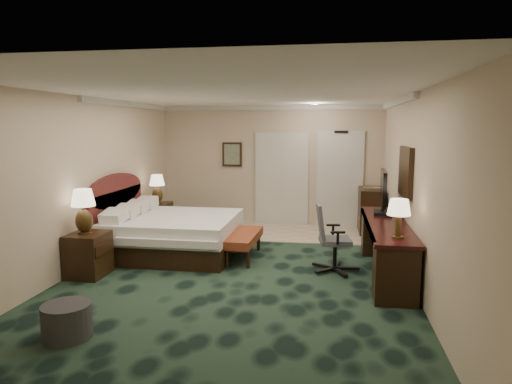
% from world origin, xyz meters
% --- Properties ---
extents(floor, '(5.00, 7.50, 0.00)m').
position_xyz_m(floor, '(0.00, 0.00, 0.00)').
color(floor, black).
rests_on(floor, ground).
extents(ceiling, '(5.00, 7.50, 0.00)m').
position_xyz_m(ceiling, '(0.00, 0.00, 2.70)').
color(ceiling, white).
rests_on(ceiling, wall_back).
extents(wall_back, '(5.00, 0.00, 2.70)m').
position_xyz_m(wall_back, '(0.00, 3.75, 1.35)').
color(wall_back, beige).
rests_on(wall_back, ground).
extents(wall_front, '(5.00, 0.00, 2.70)m').
position_xyz_m(wall_front, '(0.00, -3.75, 1.35)').
color(wall_front, beige).
rests_on(wall_front, ground).
extents(wall_left, '(0.00, 7.50, 2.70)m').
position_xyz_m(wall_left, '(-2.50, 0.00, 1.35)').
color(wall_left, beige).
rests_on(wall_left, ground).
extents(wall_right, '(0.00, 7.50, 2.70)m').
position_xyz_m(wall_right, '(2.50, 0.00, 1.35)').
color(wall_right, beige).
rests_on(wall_right, ground).
extents(crown_molding, '(5.00, 7.50, 0.10)m').
position_xyz_m(crown_molding, '(0.00, 0.00, 2.65)').
color(crown_molding, silver).
rests_on(crown_molding, wall_back).
extents(tile_patch, '(3.20, 1.70, 0.01)m').
position_xyz_m(tile_patch, '(0.90, 2.90, 0.01)').
color(tile_patch, beige).
rests_on(tile_patch, ground).
extents(headboard, '(0.12, 2.00, 1.40)m').
position_xyz_m(headboard, '(-2.44, 1.00, 0.70)').
color(headboard, '#49151E').
rests_on(headboard, ground).
extents(entry_door, '(1.02, 0.06, 2.18)m').
position_xyz_m(entry_door, '(1.55, 3.72, 1.05)').
color(entry_door, silver).
rests_on(entry_door, ground).
extents(closet_doors, '(1.20, 0.06, 2.10)m').
position_xyz_m(closet_doors, '(0.25, 3.71, 1.05)').
color(closet_doors, beige).
rests_on(closet_doors, ground).
extents(wall_art, '(0.45, 0.06, 0.55)m').
position_xyz_m(wall_art, '(-0.90, 3.71, 1.60)').
color(wall_art, '#4C5E52').
rests_on(wall_art, wall_back).
extents(wall_mirror, '(0.05, 0.95, 0.75)m').
position_xyz_m(wall_mirror, '(2.46, 0.60, 1.55)').
color(wall_mirror, white).
rests_on(wall_mirror, wall_right).
extents(bed, '(2.11, 1.95, 0.67)m').
position_xyz_m(bed, '(-1.35, 0.99, 0.33)').
color(bed, white).
rests_on(bed, ground).
extents(nightstand_near, '(0.52, 0.60, 0.65)m').
position_xyz_m(nightstand_near, '(-2.22, -0.41, 0.33)').
color(nightstand_near, black).
rests_on(nightstand_near, ground).
extents(nightstand_far, '(0.53, 0.61, 0.66)m').
position_xyz_m(nightstand_far, '(-2.21, 2.31, 0.33)').
color(nightstand_far, black).
rests_on(nightstand_far, ground).
extents(lamp_near, '(0.45, 0.45, 0.67)m').
position_xyz_m(lamp_near, '(-2.25, -0.41, 0.98)').
color(lamp_near, black).
rests_on(lamp_near, nightstand_near).
extents(lamp_far, '(0.39, 0.39, 0.59)m').
position_xyz_m(lamp_far, '(-2.18, 2.31, 0.96)').
color(lamp_far, black).
rests_on(lamp_far, nightstand_far).
extents(bed_bench, '(0.49, 1.29, 0.43)m').
position_xyz_m(bed_bench, '(-0.09, 0.88, 0.22)').
color(bed_bench, brown).
rests_on(bed_bench, ground).
extents(ottoman, '(0.67, 0.67, 0.37)m').
position_xyz_m(ottoman, '(-1.39, -2.34, 0.18)').
color(ottoman, '#2D2D2F').
rests_on(ottoman, ground).
extents(desk, '(0.59, 2.76, 0.80)m').
position_xyz_m(desk, '(2.18, 0.40, 0.40)').
color(desk, black).
rests_on(desk, ground).
extents(tv, '(0.14, 0.93, 0.73)m').
position_xyz_m(tv, '(2.20, 1.08, 1.16)').
color(tv, black).
rests_on(tv, desk).
extents(desk_lamp, '(0.36, 0.36, 0.52)m').
position_xyz_m(desk_lamp, '(2.21, -0.59, 1.06)').
color(desk_lamp, black).
rests_on(desk_lamp, desk).
extents(desk_chair, '(0.69, 0.66, 1.06)m').
position_xyz_m(desk_chair, '(1.43, 0.41, 0.53)').
color(desk_chair, '#4A4A4A').
rests_on(desk_chair, ground).
extents(minibar, '(0.50, 0.89, 0.94)m').
position_xyz_m(minibar, '(2.20, 3.20, 0.47)').
color(minibar, black).
rests_on(minibar, ground).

